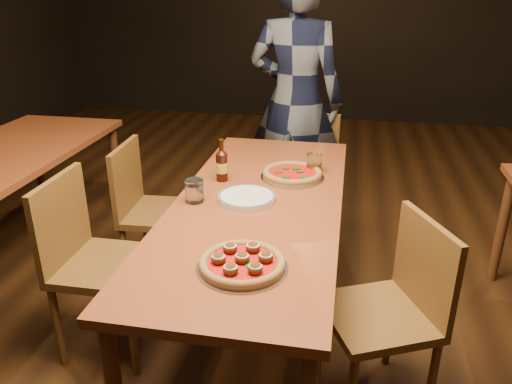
% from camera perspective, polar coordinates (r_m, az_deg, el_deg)
% --- Properties ---
extents(ground, '(9.00, 9.00, 0.00)m').
position_cam_1_polar(ground, '(2.81, 0.20, -15.18)').
color(ground, black).
extents(table_main, '(0.80, 2.00, 0.75)m').
position_cam_1_polar(table_main, '(2.44, 0.22, -2.60)').
color(table_main, brown).
rests_on(table_main, ground).
extents(chair_main_nw, '(0.45, 0.45, 0.95)m').
position_cam_1_polar(chair_main_nw, '(2.54, -16.69, -7.89)').
color(chair_main_nw, '#562616').
rests_on(chair_main_nw, ground).
extents(chair_main_sw, '(0.45, 0.45, 0.91)m').
position_cam_1_polar(chair_main_sw, '(3.05, -10.77, -2.25)').
color(chair_main_sw, '#562616').
rests_on(chair_main_sw, ground).
extents(chair_main_e, '(0.56, 0.56, 0.90)m').
position_cam_1_polar(chair_main_e, '(2.21, 13.71, -13.45)').
color(chair_main_e, '#562616').
rests_on(chair_main_e, ground).
extents(chair_end, '(0.47, 0.47, 0.88)m').
position_cam_1_polar(chair_end, '(3.65, 5.56, 2.20)').
color(chair_end, '#562616').
rests_on(chair_end, ground).
extents(pizza_meatball, '(0.34, 0.34, 0.06)m').
position_cam_1_polar(pizza_meatball, '(1.86, -1.58, -8.08)').
color(pizza_meatball, '#B7B7BF').
rests_on(pizza_meatball, table_main).
extents(pizza_margherita, '(0.34, 0.34, 0.05)m').
position_cam_1_polar(pizza_margherita, '(2.70, 4.17, 2.10)').
color(pizza_margherita, '#B7B7BF').
rests_on(pizza_margherita, table_main).
extents(plate_stack, '(0.28, 0.28, 0.03)m').
position_cam_1_polar(plate_stack, '(2.42, -1.08, -0.65)').
color(plate_stack, white).
rests_on(plate_stack, table_main).
extents(beer_bottle, '(0.06, 0.06, 0.22)m').
position_cam_1_polar(beer_bottle, '(2.64, -3.92, 2.96)').
color(beer_bottle, black).
rests_on(beer_bottle, table_main).
extents(water_glass, '(0.09, 0.09, 0.11)m').
position_cam_1_polar(water_glass, '(2.41, -7.06, 0.14)').
color(water_glass, white).
rests_on(water_glass, table_main).
extents(amber_glass, '(0.09, 0.09, 0.11)m').
position_cam_1_polar(amber_glass, '(2.78, 6.68, 3.31)').
color(amber_glass, '#975D11').
rests_on(amber_glass, table_main).
extents(diner, '(0.74, 0.54, 1.87)m').
position_cam_1_polar(diner, '(3.63, 4.52, 10.30)').
color(diner, black).
rests_on(diner, ground).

